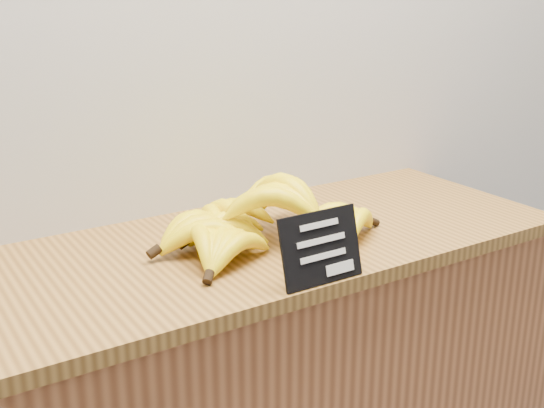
% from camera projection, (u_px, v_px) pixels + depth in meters
% --- Properties ---
extents(counter_top, '(1.33, 0.54, 0.03)m').
position_uv_depth(counter_top, '(259.00, 244.00, 1.45)').
color(counter_top, olive).
rests_on(counter_top, counter).
extents(chalkboard_sign, '(0.17, 0.04, 0.13)m').
position_uv_depth(chalkboard_sign, '(321.00, 248.00, 1.22)').
color(chalkboard_sign, black).
rests_on(chalkboard_sign, counter_top).
extents(banana_pile, '(0.51, 0.37, 0.13)m').
position_uv_depth(banana_pile, '(248.00, 219.00, 1.41)').
color(banana_pile, '#FFED0A').
rests_on(banana_pile, counter_top).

